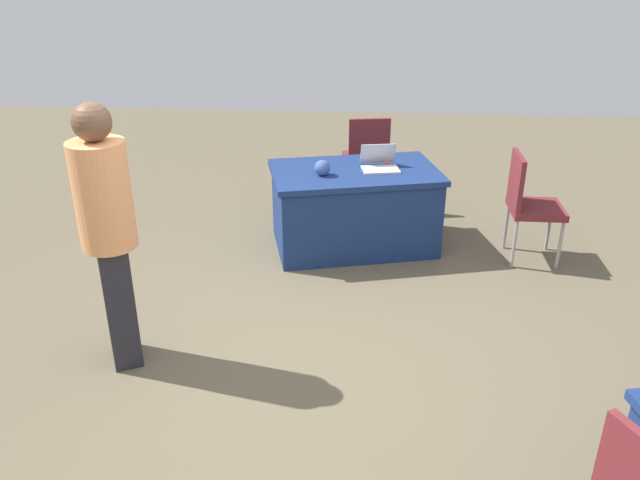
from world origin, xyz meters
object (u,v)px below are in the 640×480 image
(yarn_ball, at_px, (322,168))
(scissors_red, at_px, (390,166))
(table_foreground, at_px, (354,208))
(person_attendee_browsing, at_px, (108,227))
(laptop_silver, at_px, (380,165))
(chair_by_pillar, at_px, (529,201))
(chair_near_front, at_px, (367,154))

(yarn_ball, xyz_separation_m, scissors_red, (-0.58, -0.30, -0.06))
(table_foreground, distance_m, person_attendee_browsing, 2.47)
(table_foreground, xyz_separation_m, scissors_red, (-0.31, -0.13, 0.37))
(laptop_silver, bearing_deg, person_attendee_browsing, 38.75)
(yarn_ball, bearing_deg, chair_by_pillar, -179.22)
(table_foreground, distance_m, yarn_ball, 0.54)
(person_attendee_browsing, height_order, yarn_ball, person_attendee_browsing)
(chair_by_pillar, bearing_deg, scissors_red, -102.77)
(chair_near_front, relative_size, chair_by_pillar, 1.02)
(table_foreground, relative_size, person_attendee_browsing, 0.94)
(yarn_ball, distance_m, scissors_red, 0.66)
(chair_near_front, relative_size, person_attendee_browsing, 0.56)
(chair_near_front, height_order, scissors_red, chair_near_front)
(chair_by_pillar, height_order, scissors_red, chair_by_pillar)
(laptop_silver, distance_m, scissors_red, 0.13)
(person_attendee_browsing, bearing_deg, scissors_red, 112.67)
(person_attendee_browsing, distance_m, yarn_ball, 2.11)
(table_foreground, relative_size, chair_near_front, 1.69)
(table_foreground, distance_m, chair_near_front, 1.05)
(person_attendee_browsing, height_order, scissors_red, person_attendee_browsing)
(yarn_ball, relative_size, scissors_red, 0.75)
(table_foreground, relative_size, chair_by_pillar, 1.71)
(scissors_red, bearing_deg, chair_by_pillar, 64.86)
(chair_near_front, xyz_separation_m, chair_by_pillar, (-1.40, 1.17, -0.01))
(chair_near_front, height_order, yarn_ball, chair_near_front)
(chair_near_front, distance_m, yarn_ball, 1.27)
(person_attendee_browsing, distance_m, laptop_silver, 2.58)
(person_attendee_browsing, bearing_deg, chair_by_pillar, 94.40)
(table_foreground, xyz_separation_m, yarn_ball, (0.28, 0.17, 0.43))
(chair_near_front, relative_size, scissors_red, 5.37)
(laptop_silver, xyz_separation_m, scissors_red, (-0.09, -0.08, -0.04))
(chair_by_pillar, bearing_deg, table_foreground, -95.35)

